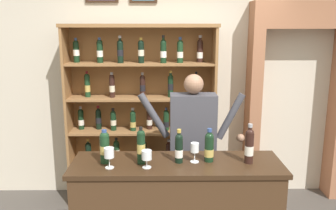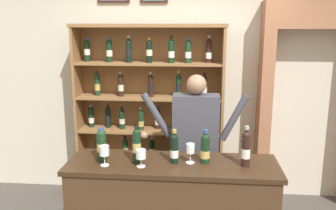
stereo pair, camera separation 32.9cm
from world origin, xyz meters
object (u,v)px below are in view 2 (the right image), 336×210
Objects in this scene: tasting_bottle_riserva at (174,148)px; wine_glass_left at (141,155)px; shopkeeper at (195,137)px; tasting_bottle_prosecco at (137,145)px; tasting_bottle_vin_santo at (205,148)px; wine_glass_center at (104,151)px; tasting_bottle_grappa at (102,144)px; wine_glass_right at (190,149)px; wine_shelf at (150,112)px; tasting_bottle_brunello at (246,148)px.

wine_glass_left is (-0.26, -0.11, -0.03)m from tasting_bottle_riserva.
tasting_bottle_prosecco is at bearing -126.79° from shopkeeper.
wine_glass_center is at bearing -170.56° from tasting_bottle_vin_santo.
tasting_bottle_prosecco reaches higher than tasting_bottle_grappa.
tasting_bottle_grappa and tasting_bottle_vin_santo have the same top height.
tasting_bottle_grappa is at bearing -178.29° from tasting_bottle_vin_santo.
wine_glass_left is (-0.40, -0.12, -0.02)m from wine_glass_right.
shopkeeper is (0.56, -0.70, -0.08)m from wine_shelf.
tasting_bottle_riserva is at bearing -175.22° from wine_glass_right.
wine_glass_right is at bearing 4.78° from tasting_bottle_riserva.
wine_shelf is 12.73× the size of wine_glass_center.
wine_glass_left is at bearing -61.84° from tasting_bottle_prosecco.
tasting_bottle_riserva is (0.61, -0.00, -0.01)m from tasting_bottle_grappa.
shopkeeper is at bearing 59.68° from wine_glass_left.
tasting_bottle_brunello is at bearing 4.72° from wine_glass_center.
wine_shelf reaches higher than tasting_bottle_riserva.
wine_glass_left is at bearing -17.08° from tasting_bottle_grappa.
wine_shelf is 1.45m from wine_glass_center.
wine_glass_center reaches higher than wine_glass_left.
shopkeeper is 0.78m from tasting_bottle_brunello.
wine_glass_right reaches higher than wine_glass_left.
wine_shelf is at bearing 126.00° from tasting_bottle_brunello.
wine_glass_left is (-0.85, -0.09, -0.05)m from tasting_bottle_brunello.
tasting_bottle_prosecco reaches higher than wine_glass_center.
wine_shelf is at bearing 93.30° from tasting_bottle_prosecco.
wine_glass_center is at bearing -64.85° from tasting_bottle_grappa.
tasting_bottle_riserva is 1.72× the size of wine_glass_right.
wine_glass_right is (-0.03, -0.62, 0.09)m from shopkeeper.
shopkeeper is 4.98× the size of tasting_bottle_brunello.
tasting_bottle_prosecco is 0.45m from wine_glass_right.
shopkeeper is 0.81m from tasting_bottle_prosecco.
tasting_bottle_prosecco reaches higher than wine_glass_right.
shopkeeper is at bearing 86.86° from wine_glass_right.
wine_glass_center is 0.30m from wine_glass_left.
shopkeeper is at bearing 45.25° from wine_glass_center.
tasting_bottle_riserva is (-0.17, -0.63, 0.10)m from shopkeeper.
tasting_bottle_riserva is at bearing -0.29° from tasting_bottle_grappa.
tasting_bottle_prosecco is at bearing 179.97° from tasting_bottle_brunello.
tasting_bottle_prosecco is at bearing -86.70° from wine_shelf.
shopkeeper is 1.04m from wine_glass_center.
wine_glass_right is at bearing -171.65° from tasting_bottle_vin_santo.
tasting_bottle_riserva is at bearing 10.77° from wine_glass_center.
tasting_bottle_riserva is 0.26m from tasting_bottle_vin_santo.
tasting_bottle_brunello reaches higher than wine_glass_left.
wine_glass_center is (-0.82, -0.14, -0.01)m from tasting_bottle_vin_santo.
shopkeeper is 1.01m from tasting_bottle_grappa.
wine_shelf is at bearing 106.33° from tasting_bottle_riserva.
wine_glass_right is (0.75, 0.01, -0.02)m from tasting_bottle_grappa.
tasting_bottle_grappa is 0.37m from wine_glass_left.
tasting_bottle_vin_santo is at bearing 172.78° from tasting_bottle_brunello.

